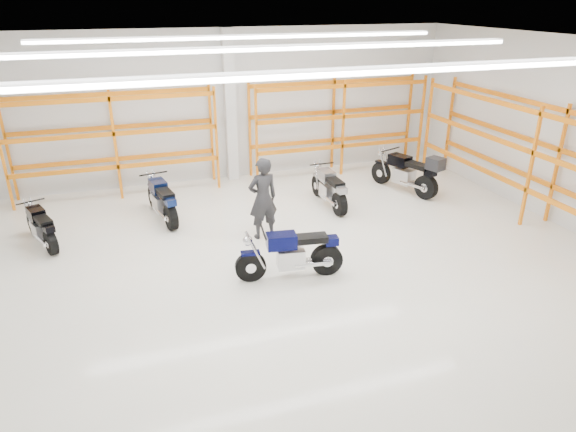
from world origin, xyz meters
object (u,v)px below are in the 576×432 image
object	(u,v)px
motorcycle_back_c	(330,189)
structural_column	(230,107)
motorcycle_back_a	(41,228)
motorcycle_main	(294,255)
motorcycle_back_d	(409,173)
standing_man	(263,199)
motorcycle_back_b	(162,201)

from	to	relation	value
motorcycle_back_c	structural_column	world-z (taller)	structural_column
motorcycle_back_a	motorcycle_main	bearing A→B (deg)	-32.43
motorcycle_back_c	structural_column	distance (m)	4.12
motorcycle_back_d	standing_man	size ratio (longest dim) A/B	1.21
structural_column	motorcycle_back_c	bearing A→B (deg)	-57.98
motorcycle_back_a	structural_column	bearing A→B (deg)	32.32
motorcycle_main	structural_column	world-z (taller)	structural_column
motorcycle_back_c	structural_column	size ratio (longest dim) A/B	0.48
motorcycle_back_d	standing_man	distance (m)	5.08
motorcycle_back_b	motorcycle_main	bearing A→B (deg)	-59.64
motorcycle_back_b	standing_man	xyz separation A→B (m)	(2.17, -1.80, 0.47)
structural_column	motorcycle_back_b	bearing A→B (deg)	-132.40
motorcycle_main	motorcycle_back_d	xyz separation A→B (m)	(4.75, 3.57, 0.09)
structural_column	motorcycle_back_d	bearing A→B (deg)	-32.55
motorcycle_back_c	motorcycle_back_b	bearing A→B (deg)	173.53
motorcycle_main	standing_man	xyz separation A→B (m)	(-0.08, 2.03, 0.47)
motorcycle_back_c	motorcycle_main	bearing A→B (deg)	-123.00
motorcycle_main	standing_man	world-z (taller)	standing_man
motorcycle_back_b	structural_column	bearing A→B (deg)	47.60
motorcycle_main	structural_column	xyz separation A→B (m)	(0.19, 6.49, 1.74)
motorcycle_back_a	motorcycle_back_d	xyz separation A→B (m)	(9.78, 0.38, 0.16)
motorcycle_back_c	motorcycle_back_d	world-z (taller)	motorcycle_back_d
motorcycle_back_b	motorcycle_back_c	size ratio (longest dim) A/B	1.02
motorcycle_main	standing_man	size ratio (longest dim) A/B	1.13
standing_man	structural_column	bearing A→B (deg)	-102.01
motorcycle_back_b	structural_column	size ratio (longest dim) A/B	0.49
motorcycle_back_a	structural_column	size ratio (longest dim) A/B	0.41
motorcycle_back_d	structural_column	xyz separation A→B (m)	(-4.57, 2.91, 1.65)
motorcycle_main	motorcycle_back_a	distance (m)	5.95
motorcycle_back_a	structural_column	xyz separation A→B (m)	(5.21, 3.30, 1.81)
standing_man	structural_column	xyz separation A→B (m)	(0.26, 4.46, 1.27)
motorcycle_back_c	standing_man	xyz separation A→B (m)	(-2.24, -1.30, 0.49)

